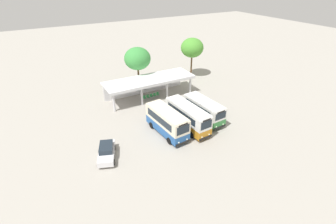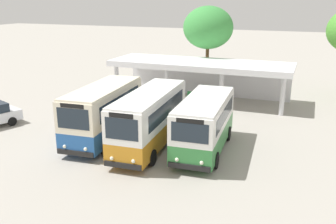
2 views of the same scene
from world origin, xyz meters
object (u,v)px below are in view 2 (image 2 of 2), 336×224
(waiting_chair_second_from_end, at_px, (189,95))
(waiting_chair_middle_seat, at_px, (196,96))
(city_bus_second_in_row, at_px, (150,117))
(city_bus_nearest_orange, at_px, (104,111))
(waiting_chair_end_by_column, at_px, (182,95))
(city_bus_middle_cream, at_px, (204,122))
(waiting_chair_fourth_seat, at_px, (203,97))
(waiting_chair_fifth_seat, at_px, (211,97))

(waiting_chair_second_from_end, xyz_separation_m, waiting_chair_middle_seat, (0.64, 0.03, 0.00))
(city_bus_second_in_row, bearing_deg, city_bus_nearest_orange, 177.91)
(city_bus_second_in_row, height_order, waiting_chair_end_by_column, city_bus_second_in_row)
(city_bus_second_in_row, relative_size, waiting_chair_middle_seat, 9.40)
(city_bus_nearest_orange, bearing_deg, waiting_chair_middle_seat, 75.34)
(city_bus_nearest_orange, bearing_deg, waiting_chair_second_from_end, 78.59)
(city_bus_middle_cream, height_order, waiting_chair_fourth_seat, city_bus_middle_cream)
(city_bus_second_in_row, relative_size, waiting_chair_fourth_seat, 9.40)
(waiting_chair_second_from_end, bearing_deg, city_bus_middle_cream, -67.37)
(city_bus_second_in_row, relative_size, waiting_chair_second_from_end, 9.40)
(city_bus_second_in_row, distance_m, waiting_chair_second_from_end, 10.82)
(city_bus_second_in_row, xyz_separation_m, waiting_chair_second_from_end, (-1.04, 10.69, -1.34))
(waiting_chair_fifth_seat, bearing_deg, waiting_chair_middle_seat, -178.08)
(waiting_chair_fourth_seat, distance_m, waiting_chair_fifth_seat, 0.64)
(waiting_chair_end_by_column, xyz_separation_m, waiting_chair_second_from_end, (0.64, 0.01, 0.00))
(city_bus_middle_cream, bearing_deg, waiting_chair_fifth_seat, 102.70)
(city_bus_middle_cream, height_order, waiting_chair_middle_seat, city_bus_middle_cream)
(city_bus_second_in_row, distance_m, waiting_chair_fourth_seat, 10.78)
(city_bus_middle_cream, bearing_deg, waiting_chair_middle_seat, 109.41)
(waiting_chair_middle_seat, height_order, waiting_chair_fifth_seat, same)
(city_bus_middle_cream, xyz_separation_m, waiting_chair_end_by_column, (-4.86, 10.12, -1.23))
(city_bus_second_in_row, bearing_deg, city_bus_middle_cream, 10.01)
(waiting_chair_second_from_end, bearing_deg, city_bus_second_in_row, -84.42)
(waiting_chair_second_from_end, height_order, waiting_chair_fifth_seat, same)
(city_bus_nearest_orange, height_order, waiting_chair_end_by_column, city_bus_nearest_orange)
(waiting_chair_middle_seat, distance_m, waiting_chair_fourth_seat, 0.64)
(waiting_chair_second_from_end, height_order, waiting_chair_fourth_seat, same)
(city_bus_nearest_orange, bearing_deg, city_bus_middle_cream, 4.01)
(waiting_chair_fourth_seat, height_order, waiting_chair_fifth_seat, same)
(waiting_chair_end_by_column, height_order, waiting_chair_fifth_seat, same)
(waiting_chair_end_by_column, height_order, waiting_chair_second_from_end, same)
(city_bus_middle_cream, bearing_deg, waiting_chair_end_by_column, 115.66)
(city_bus_middle_cream, xyz_separation_m, waiting_chair_fourth_seat, (-2.94, 10.13, -1.23))
(waiting_chair_middle_seat, bearing_deg, city_bus_second_in_row, -87.85)
(waiting_chair_fifth_seat, bearing_deg, city_bus_nearest_orange, -110.86)
(waiting_chair_end_by_column, xyz_separation_m, waiting_chair_fourth_seat, (1.92, 0.01, 0.00))
(city_bus_nearest_orange, relative_size, waiting_chair_end_by_column, 8.64)
(city_bus_middle_cream, relative_size, waiting_chair_middle_seat, 8.30)
(city_bus_nearest_orange, height_order, waiting_chair_fourth_seat, city_bus_nearest_orange)
(city_bus_nearest_orange, height_order, city_bus_middle_cream, city_bus_nearest_orange)
(waiting_chair_fourth_seat, relative_size, waiting_chair_fifth_seat, 1.00)
(waiting_chair_fifth_seat, bearing_deg, waiting_chair_end_by_column, -178.19)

